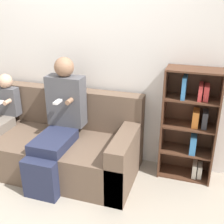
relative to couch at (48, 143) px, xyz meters
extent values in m
plane|color=#9E9384|center=(0.33, -0.55, -0.29)|extent=(14.00, 14.00, 0.00)
cube|color=silver|center=(0.33, 0.47, 0.99)|extent=(10.00, 0.06, 2.55)
cube|color=brown|center=(0.00, -0.13, -0.08)|extent=(2.11, 0.71, 0.42)
cube|color=brown|center=(0.00, 0.31, 0.15)|extent=(2.11, 0.18, 0.88)
cube|color=brown|center=(0.96, -0.13, 0.01)|extent=(0.19, 0.71, 0.60)
cube|color=#232842|center=(0.22, -0.55, -0.08)|extent=(0.35, 0.12, 0.42)
cube|color=#232842|center=(0.22, -0.24, 0.18)|extent=(0.35, 0.50, 0.11)
cube|color=#4C4C51|center=(0.22, 0.11, 0.52)|extent=(0.41, 0.19, 0.56)
sphere|color=#8C664C|center=(0.22, 0.11, 0.90)|extent=(0.21, 0.21, 0.21)
cylinder|color=#8C664C|center=(0.34, -0.03, 0.57)|extent=(0.05, 0.10, 0.05)
cube|color=white|center=(0.22, -0.08, 0.57)|extent=(0.05, 0.12, 0.02)
cube|color=#4C4C51|center=(-0.58, 0.14, 0.41)|extent=(0.27, 0.12, 0.34)
sphere|color=tan|center=(-0.58, 0.14, 0.66)|extent=(0.17, 0.17, 0.17)
cylinder|color=tan|center=(-0.50, 0.03, 0.44)|extent=(0.05, 0.10, 0.05)
cube|color=#4C2D1E|center=(1.28, 0.28, 0.32)|extent=(0.02, 0.30, 1.23)
cube|color=#4C2D1E|center=(1.82, 0.28, 0.32)|extent=(0.02, 0.30, 1.23)
cube|color=#4C2D1E|center=(1.55, 0.42, 0.32)|extent=(0.56, 0.02, 1.23)
cube|color=#4C2D1E|center=(1.55, 0.28, -0.28)|extent=(0.52, 0.26, 0.02)
cube|color=#4C2D1E|center=(1.55, 0.28, 0.02)|extent=(0.52, 0.26, 0.02)
cube|color=#4C2D1E|center=(1.55, 0.28, 0.32)|extent=(0.52, 0.26, 0.02)
cube|color=#4C2D1E|center=(1.55, 0.28, 0.62)|extent=(0.52, 0.26, 0.02)
cube|color=#4C2D1E|center=(1.55, 0.28, 0.93)|extent=(0.52, 0.26, 0.02)
cube|color=teal|center=(1.62, 0.28, 0.13)|extent=(0.06, 0.22, 0.21)
cube|color=#C63838|center=(1.68, 0.28, 0.71)|extent=(0.05, 0.16, 0.15)
cube|color=#C63838|center=(1.63, 0.28, 0.71)|extent=(0.04, 0.19, 0.16)
cube|color=teal|center=(1.46, 0.28, 0.75)|extent=(0.04, 0.21, 0.23)
cube|color=#333338|center=(1.70, 0.28, 0.42)|extent=(0.05, 0.15, 0.18)
cube|color=beige|center=(1.72, 0.28, -0.20)|extent=(0.05, 0.15, 0.15)
cube|color=orange|center=(1.61, 0.28, 0.42)|extent=(0.06, 0.16, 0.18)
cube|color=beige|center=(1.67, 0.28, -0.19)|extent=(0.05, 0.18, 0.16)
camera|label=1|loc=(1.60, -2.51, 1.61)|focal=45.00mm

